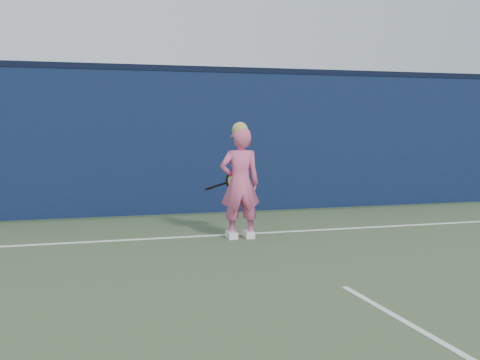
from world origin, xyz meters
name	(u,v)px	position (x,y,z in m)	size (l,w,h in m)	color
ground	(400,320)	(0.00, 0.00, 0.00)	(80.00, 80.00, 0.00)	#2F452B
backstop_wall	(210,143)	(0.00, 6.50, 1.25)	(24.00, 0.40, 2.50)	#0C1935
wall_cap	(210,70)	(0.00, 6.50, 2.55)	(24.00, 0.42, 0.10)	black
player	(240,183)	(-0.23, 3.76, 0.77)	(0.57, 0.39, 1.60)	#E15786
racket	(234,181)	(-0.20, 4.20, 0.76)	(0.61, 0.13, 0.33)	black
court_lines	(424,332)	(0.00, -0.33, 0.01)	(11.00, 12.04, 0.01)	white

